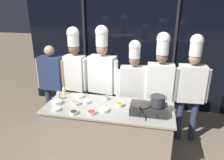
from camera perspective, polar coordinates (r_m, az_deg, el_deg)
name	(u,v)px	position (r m, az deg, el deg)	size (l,w,h in m)	color
ground_plane	(109,156)	(3.87, -0.83, -19.16)	(24.00, 24.00, 0.00)	#7F705B
window_wall_back	(128,51)	(5.02, 4.16, 7.61)	(4.77, 0.09, 2.70)	black
demo_counter	(109,132)	(3.59, -0.87, -13.53)	(1.97, 0.80, 0.91)	gray
portable_stove	(149,109)	(3.22, 9.53, -7.45)	(0.53, 0.34, 0.13)	#28282B
frying_pan	(140,103)	(3.18, 7.44, -5.93)	(0.30, 0.51, 0.05)	#38332D
stock_pot	(158,101)	(3.16, 11.88, -5.31)	(0.23, 0.21, 0.15)	#333335
squeeze_bottle_clear	(58,95)	(3.66, -13.82, -3.90)	(0.06, 0.06, 0.16)	white
squeeze_bottle_oil	(64,91)	(3.83, -12.48, -2.73)	(0.06, 0.06, 0.15)	beige
prep_bowl_scallions	(106,98)	(3.58, -1.49, -4.67)	(0.09, 0.09, 0.06)	white
prep_bowl_bean_sprouts	(86,102)	(3.49, -6.69, -5.63)	(0.12, 0.12, 0.05)	white
prep_bowl_noodles	(104,110)	(3.24, -2.05, -7.72)	(0.16, 0.16, 0.04)	white
prep_bowl_chili_flakes	(91,112)	(3.17, -5.40, -8.39)	(0.13, 0.13, 0.05)	white
prep_bowl_mushrooms	(76,103)	(3.47, -9.43, -5.92)	(0.15, 0.15, 0.05)	white
prep_bowl_soy_glaze	(74,112)	(3.21, -9.96, -8.27)	(0.12, 0.12, 0.04)	white
prep_bowl_chicken	(56,109)	(3.36, -14.38, -7.38)	(0.13, 0.13, 0.04)	white
prep_bowl_garlic	(80,96)	(3.72, -8.48, -4.05)	(0.17, 0.17, 0.04)	white
prep_bowl_carrots	(120,104)	(3.38, 2.01, -6.32)	(0.13, 0.13, 0.05)	white
prep_bowl_onion	(57,102)	(3.55, -14.24, -5.57)	(0.16, 0.16, 0.05)	white
serving_spoon_slotted	(101,105)	(3.39, -2.92, -6.64)	(0.22, 0.07, 0.02)	#B2B5BA
person_guest	(52,79)	(4.43, -15.40, 0.33)	(0.60, 0.25, 1.65)	#2D3856
chef_head	(75,70)	(4.13, -9.63, 2.71)	(0.48, 0.24, 2.01)	#232326
chef_sous	(102,74)	(3.99, -2.56, 1.48)	(0.62, 0.32, 2.05)	#4C4C51
chef_line	(133,85)	(3.90, 5.63, -1.31)	(0.62, 0.32, 1.82)	#232326
chef_pastry	(160,82)	(3.84, 12.41, -0.45)	(0.59, 0.24, 1.97)	#2D3856
chef_apprentice	(191,83)	(3.95, 20.00, -0.85)	(0.59, 0.26, 1.95)	#2D3856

